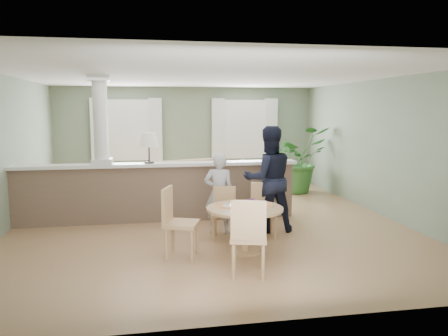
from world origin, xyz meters
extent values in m
plane|color=#AA7E5A|center=(0.00, 0.00, 0.00)|extent=(8.00, 8.00, 0.00)
cube|color=gray|center=(0.00, 4.00, 1.35)|extent=(7.00, 0.02, 2.70)
cube|color=gray|center=(-3.50, 0.00, 1.35)|extent=(0.02, 8.00, 2.70)
cube|color=gray|center=(3.50, 0.00, 1.35)|extent=(0.02, 8.00, 2.70)
cube|color=gray|center=(0.00, -4.00, 1.35)|extent=(7.00, 0.02, 2.70)
cube|color=white|center=(0.00, 0.00, 2.70)|extent=(7.00, 8.00, 0.02)
cube|color=white|center=(-1.60, 3.97, 1.55)|extent=(1.10, 0.02, 1.50)
cube|color=white|center=(-1.60, 3.94, 1.55)|extent=(1.22, 0.04, 1.62)
cube|color=white|center=(1.60, 3.97, 1.55)|extent=(1.10, 0.02, 1.50)
cube|color=white|center=(1.60, 3.94, 1.55)|extent=(1.22, 0.04, 1.62)
cube|color=silver|center=(-2.35, 3.88, 1.25)|extent=(0.35, 0.10, 2.30)
cube|color=silver|center=(-0.85, 3.88, 1.25)|extent=(0.35, 0.10, 2.30)
cube|color=silver|center=(0.85, 3.88, 1.25)|extent=(0.35, 0.10, 2.30)
cube|color=silver|center=(2.35, 3.88, 1.25)|extent=(0.35, 0.10, 2.30)
cube|color=brown|center=(-0.90, 0.20, 0.53)|extent=(5.20, 0.22, 1.05)
cube|color=white|center=(-0.90, 0.20, 1.08)|extent=(5.32, 0.36, 0.06)
cube|color=white|center=(-1.90, 0.20, 1.16)|extent=(0.36, 0.36, 0.10)
cylinder|color=white|center=(-1.90, 0.20, 1.91)|extent=(0.26, 0.26, 1.39)
cube|color=white|center=(-1.90, 0.20, 2.65)|extent=(0.38, 0.38, 0.10)
cylinder|color=black|center=(-1.05, 0.20, 1.12)|extent=(0.18, 0.18, 0.03)
cylinder|color=black|center=(-1.05, 0.20, 1.28)|extent=(0.03, 0.03, 0.28)
cone|color=beige|center=(-1.05, 0.20, 1.55)|extent=(0.36, 0.36, 0.26)
imported|color=#9C7755|center=(-0.53, 1.63, 0.47)|extent=(3.43, 2.20, 0.93)
imported|color=#2F6629|center=(2.66, 2.57, 0.84)|extent=(1.85, 1.73, 1.67)
cylinder|color=tan|center=(0.30, -1.87, 0.02)|extent=(0.47, 0.47, 0.04)
cylinder|color=tan|center=(0.30, -1.87, 0.34)|extent=(0.13, 0.13, 0.61)
cylinder|color=tan|center=(0.30, -1.87, 0.66)|extent=(1.12, 1.12, 0.04)
cube|color=#CD402E|center=(0.11, -1.74, 0.68)|extent=(0.44, 0.35, 0.01)
cube|color=#CD402E|center=(0.57, -1.72, 0.68)|extent=(0.45, 0.36, 0.01)
cylinder|color=white|center=(0.12, -1.76, 0.69)|extent=(0.24, 0.24, 0.01)
cylinder|color=white|center=(0.59, -1.73, 0.69)|extent=(0.24, 0.24, 0.01)
cylinder|color=white|center=(0.29, -1.89, 0.73)|extent=(0.07, 0.07, 0.08)
cube|color=silver|center=(0.07, -1.82, 0.70)|extent=(0.04, 0.16, 0.00)
cube|color=silver|center=(-0.04, -1.80, 0.69)|extent=(0.04, 0.20, 0.00)
cylinder|color=white|center=(0.72, -1.91, 0.71)|extent=(0.04, 0.04, 0.07)
cylinder|color=silver|center=(0.72, -1.91, 0.76)|extent=(0.04, 0.04, 0.01)
imported|color=#2747B6|center=(0.44, -1.71, 0.72)|extent=(0.13, 0.13, 0.09)
cube|color=tan|center=(0.12, -1.13, 0.41)|extent=(0.47, 0.47, 0.05)
cylinder|color=tan|center=(-0.07, -1.23, 0.19)|extent=(0.04, 0.04, 0.39)
cylinder|color=tan|center=(0.22, -1.32, 0.19)|extent=(0.04, 0.04, 0.39)
cylinder|color=tan|center=(0.01, -0.94, 0.19)|extent=(0.04, 0.04, 0.39)
cylinder|color=tan|center=(0.31, -1.02, 0.19)|extent=(0.04, 0.04, 0.39)
cube|color=tan|center=(0.17, -0.96, 0.63)|extent=(0.36, 0.13, 0.42)
cube|color=tan|center=(0.79, -1.14, 0.43)|extent=(0.44, 0.44, 0.05)
cylinder|color=tan|center=(0.61, -1.29, 0.21)|extent=(0.04, 0.04, 0.41)
cylinder|color=tan|center=(0.93, -1.32, 0.21)|extent=(0.04, 0.04, 0.41)
cylinder|color=tan|center=(0.64, -0.96, 0.21)|extent=(0.04, 0.04, 0.41)
cylinder|color=tan|center=(0.97, -1.00, 0.21)|extent=(0.04, 0.04, 0.41)
cube|color=tan|center=(0.81, -0.96, 0.67)|extent=(0.38, 0.08, 0.44)
cube|color=tan|center=(0.16, -2.73, 0.49)|extent=(0.55, 0.55, 0.05)
cylinder|color=tan|center=(0.38, -2.59, 0.23)|extent=(0.04, 0.04, 0.47)
cylinder|color=tan|center=(0.03, -2.50, 0.23)|extent=(0.04, 0.04, 0.47)
cylinder|color=tan|center=(0.29, -2.95, 0.23)|extent=(0.04, 0.04, 0.47)
cylinder|color=tan|center=(-0.07, -2.86, 0.23)|extent=(0.04, 0.04, 0.47)
cube|color=tan|center=(0.11, -2.93, 0.76)|extent=(0.43, 0.15, 0.50)
cube|color=tan|center=(-0.63, -1.92, 0.49)|extent=(0.58, 0.58, 0.05)
cylinder|color=tan|center=(-0.51, -2.15, 0.23)|extent=(0.04, 0.04, 0.47)
cylinder|color=tan|center=(-0.39, -1.80, 0.23)|extent=(0.04, 0.04, 0.47)
cylinder|color=tan|center=(-0.86, -2.03, 0.23)|extent=(0.04, 0.04, 0.47)
cylinder|color=tan|center=(-0.74, -1.68, 0.23)|extent=(0.04, 0.04, 0.47)
cube|color=tan|center=(-0.82, -1.85, 0.76)|extent=(0.18, 0.42, 0.50)
imported|color=#A9A9AE|center=(0.10, -0.79, 0.69)|extent=(0.56, 0.43, 1.38)
imported|color=black|center=(0.96, -0.81, 0.91)|extent=(0.90, 0.71, 1.82)
camera|label=1|loc=(-1.09, -7.96, 2.10)|focal=35.00mm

